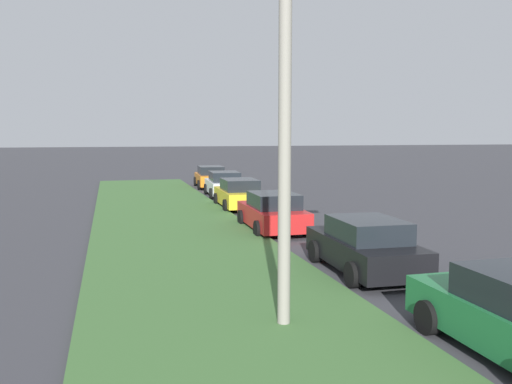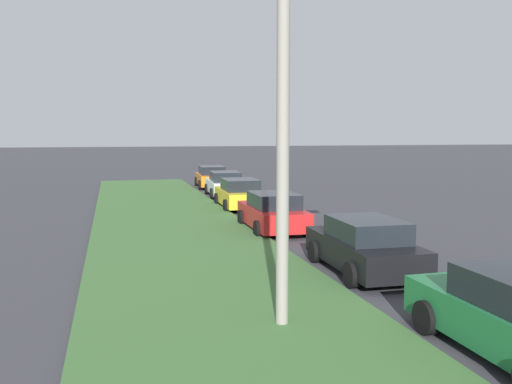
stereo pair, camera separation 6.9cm
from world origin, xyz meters
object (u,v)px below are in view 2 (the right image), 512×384
parked_car_yellow (240,194)px  streetlight (302,96)px  parked_car_orange (211,177)px  parked_car_black (364,246)px  parked_car_white (225,184)px  parked_car_red (273,212)px

parked_car_yellow → streetlight: size_ratio=0.58×
parked_car_yellow → parked_car_orange: 10.71m
parked_car_orange → parked_car_black: bearing=-176.9°
streetlight → parked_car_yellow: bearing=-9.1°
streetlight → parked_car_orange: bearing=-6.6°
parked_car_white → parked_car_orange: bearing=1.3°
parked_car_black → parked_car_yellow: (13.01, 0.39, 0.00)m
parked_car_black → parked_car_white: bearing=1.8°
parked_car_yellow → parked_car_orange: size_ratio=0.99×
parked_car_yellow → streetlight: streetlight is taller
parked_car_yellow → parked_car_white: size_ratio=0.99×
parked_car_orange → streetlight: size_ratio=0.59×
parked_car_orange → streetlight: 27.71m
parked_car_black → parked_car_red: bearing=6.6°
parked_car_red → parked_car_orange: 17.11m
parked_car_black → parked_car_white: 18.26m
parked_car_red → parked_car_white: (11.64, -0.52, 0.00)m
parked_car_orange → parked_car_yellow: bearing=-179.3°
parked_car_red → parked_car_orange: same height
parked_car_red → parked_car_yellow: size_ratio=1.00×
parked_car_black → streetlight: streetlight is taller
parked_car_orange → parked_car_white: bearing=-178.5°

